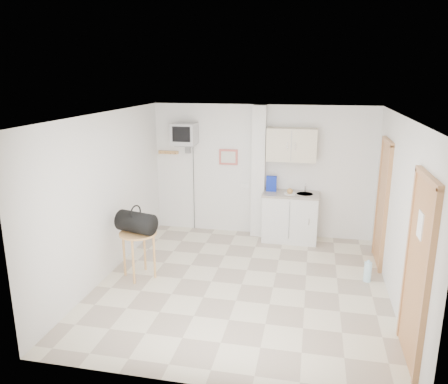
% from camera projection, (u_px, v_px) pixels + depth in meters
% --- Properties ---
extents(ground, '(4.50, 4.50, 0.00)m').
position_uv_depth(ground, '(242.00, 284.00, 6.52)').
color(ground, beige).
rests_on(ground, ground).
extents(room_envelope, '(4.24, 4.54, 2.55)m').
position_uv_depth(room_envelope, '(261.00, 184.00, 6.15)').
color(room_envelope, white).
rests_on(room_envelope, ground).
extents(kitchenette, '(1.03, 0.58, 2.10)m').
position_uv_depth(kitchenette, '(290.00, 199.00, 8.09)').
color(kitchenette, silver).
rests_on(kitchenette, ground).
extents(crt_television, '(0.44, 0.45, 2.15)m').
position_uv_depth(crt_television, '(185.00, 135.00, 8.21)').
color(crt_television, slate).
rests_on(crt_television, ground).
extents(round_table, '(0.57, 0.57, 0.72)m').
position_uv_depth(round_table, '(138.00, 240.00, 6.61)').
color(round_table, tan).
rests_on(round_table, ground).
extents(duffel_bag, '(0.64, 0.46, 0.43)m').
position_uv_depth(duffel_bag, '(136.00, 222.00, 6.54)').
color(duffel_bag, black).
rests_on(duffel_bag, round_table).
extents(water_bottle, '(0.11, 0.11, 0.34)m').
position_uv_depth(water_bottle, '(368.00, 272.00, 6.58)').
color(water_bottle, '#BBE8FB').
rests_on(water_bottle, ground).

